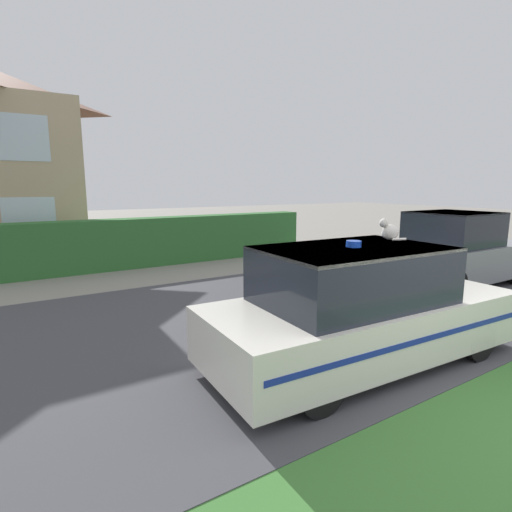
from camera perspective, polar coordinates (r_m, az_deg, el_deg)
The scene contains 5 objects.
road_strip at distance 7.56m, azimuth 2.84°, elevation -8.41°, with size 28.00×6.76×0.01m, color #424247.
garden_hedge at distance 12.60m, azimuth -13.39°, elevation 2.12°, with size 9.94×0.72×1.44m, color #2D662D.
police_car at distance 5.61m, azimuth 14.64°, elevation -7.19°, with size 4.53×1.97×1.68m.
cat at distance 5.51m, azimuth 18.46°, elevation 3.45°, with size 0.29×0.28×0.30m.
neighbour_car_near at distance 10.88m, azimuth 26.52°, elevation 0.54°, with size 4.11×1.87×1.76m.
Camera 1 is at (-4.15, -1.53, 2.39)m, focal length 28.00 mm.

